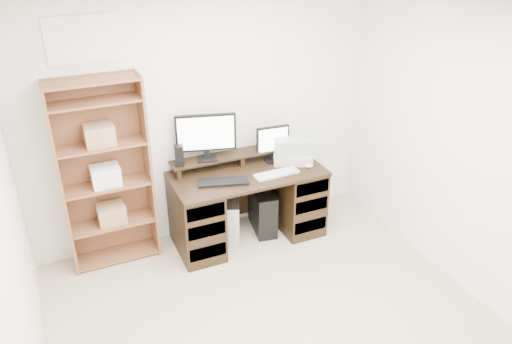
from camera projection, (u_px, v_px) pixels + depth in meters
room at (304, 217)px, 3.22m from camera, size 3.54×4.04×2.54m
desk at (247, 204)px, 5.05m from camera, size 1.50×0.70×0.75m
riser_shelf at (239, 155)px, 5.02m from camera, size 1.40×0.22×0.12m
monitor_wide at (206, 135)px, 4.77m from camera, size 0.57×0.21×0.46m
monitor_small at (273, 142)px, 5.03m from camera, size 0.34×0.14×0.37m
speaker at (179, 156)px, 4.70m from camera, size 0.10×0.10×0.20m
keyboard_black at (223, 182)px, 4.68m from camera, size 0.50×0.28×0.03m
keyboard_white at (277, 174)px, 4.83m from camera, size 0.45×0.15×0.02m
mouse at (309, 166)px, 4.97m from camera, size 0.09×0.08×0.03m
printer at (292, 157)px, 5.09m from camera, size 0.47×0.42×0.10m
basket at (293, 145)px, 5.03m from camera, size 0.44×0.37×0.16m
tower_silver at (229, 218)px, 5.12m from camera, size 0.36×0.50×0.46m
tower_black at (263, 210)px, 5.24m from camera, size 0.27×0.49×0.47m
bookshelf at (105, 173)px, 4.51m from camera, size 0.80×0.30×1.80m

